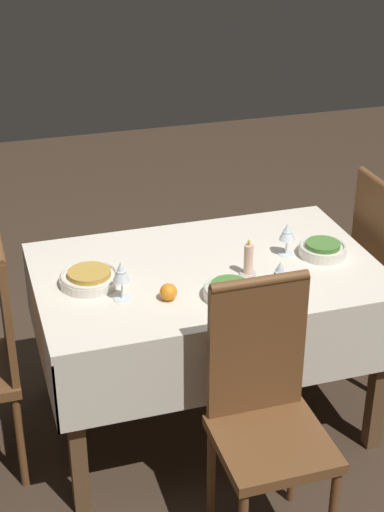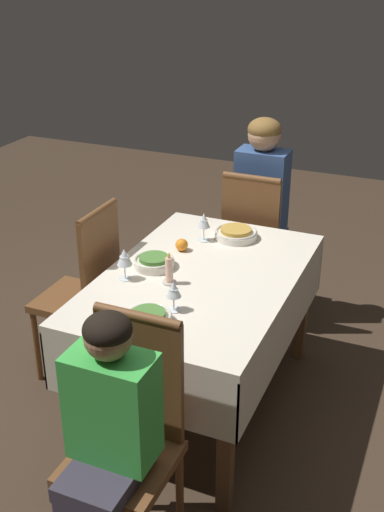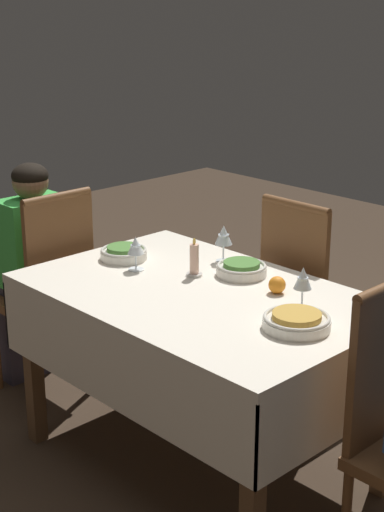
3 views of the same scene
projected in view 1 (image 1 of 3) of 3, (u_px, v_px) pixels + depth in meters
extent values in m
plane|color=#3D2D21|center=(205.00, 418.00, 3.44)|extent=(8.00, 8.00, 0.00)
cube|color=silver|center=(207.00, 272.00, 3.11)|extent=(1.36, 0.87, 0.04)
cube|color=silver|center=(177.00, 260.00, 3.55)|extent=(1.36, 0.01, 0.28)
cube|color=silver|center=(244.00, 366.00, 2.81)|extent=(1.36, 0.01, 0.28)
cube|color=silver|center=(356.00, 283.00, 3.35)|extent=(0.01, 0.87, 0.28)
cube|color=silver|center=(40.00, 333.00, 3.00)|extent=(0.01, 0.87, 0.28)
cube|color=brown|center=(303.00, 288.00, 3.75)|extent=(0.06, 0.06, 0.71)
cube|color=brown|center=(48.00, 328.00, 3.43)|extent=(0.06, 0.06, 0.71)
cube|color=brown|center=(379.00, 375.00, 3.12)|extent=(0.06, 0.06, 0.71)
cube|color=brown|center=(76.00, 434.00, 2.81)|extent=(0.06, 0.06, 0.71)
cube|color=brown|center=(5.00, 306.00, 2.89)|extent=(0.03, 0.34, 0.51)
cylinder|color=brown|center=(12.00, 392.00, 3.26)|extent=(0.03, 0.03, 0.43)
cylinder|color=brown|center=(21.00, 442.00, 2.98)|extent=(0.03, 0.03, 0.43)
cube|color=brown|center=(374.00, 239.00, 3.39)|extent=(0.03, 0.34, 0.51)
cylinder|color=brown|center=(381.00, 184.00, 3.27)|extent=(0.04, 0.34, 0.04)
cylinder|color=brown|center=(382.00, 356.00, 3.49)|extent=(0.03, 0.03, 0.43)
cylinder|color=brown|center=(348.00, 319.00, 3.76)|extent=(0.03, 0.03, 0.43)
cube|color=brown|center=(273.00, 444.00, 2.62)|extent=(0.37, 0.37, 0.04)
cube|color=brown|center=(257.00, 348.00, 2.64)|extent=(0.34, 0.03, 0.51)
cylinder|color=brown|center=(260.00, 282.00, 2.53)|extent=(0.34, 0.04, 0.04)
cylinder|color=brown|center=(211.00, 474.00, 2.83)|extent=(0.03, 0.03, 0.43)
cylinder|color=brown|center=(294.00, 456.00, 2.91)|extent=(0.03, 0.03, 0.43)
cylinder|color=silver|center=(90.00, 280.00, 2.98)|extent=(0.23, 0.23, 0.04)
torus|color=silver|center=(89.00, 275.00, 2.97)|extent=(0.22, 0.22, 0.01)
cylinder|color=gold|center=(89.00, 273.00, 2.96)|extent=(0.16, 0.16, 0.02)
cylinder|color=white|center=(122.00, 298.00, 2.88)|extent=(0.07, 0.07, 0.00)
cylinder|color=white|center=(122.00, 289.00, 2.87)|extent=(0.01, 0.01, 0.07)
cone|color=white|center=(121.00, 271.00, 2.83)|extent=(0.06, 0.06, 0.08)
cylinder|color=white|center=(121.00, 275.00, 2.84)|extent=(0.04, 0.04, 0.04)
cylinder|color=silver|center=(322.00, 251.00, 3.19)|extent=(0.19, 0.19, 0.04)
torus|color=silver|center=(323.00, 246.00, 3.18)|extent=(0.19, 0.19, 0.01)
cylinder|color=#4C7F38|center=(323.00, 245.00, 3.18)|extent=(0.14, 0.14, 0.02)
cylinder|color=white|center=(286.00, 254.00, 3.20)|extent=(0.06, 0.06, 0.00)
cylinder|color=white|center=(286.00, 246.00, 3.19)|extent=(0.01, 0.01, 0.06)
cone|color=white|center=(287.00, 231.00, 3.16)|extent=(0.07, 0.07, 0.07)
cylinder|color=white|center=(287.00, 234.00, 3.16)|extent=(0.04, 0.04, 0.03)
cylinder|color=silver|center=(230.00, 293.00, 2.89)|extent=(0.20, 0.20, 0.04)
torus|color=silver|center=(230.00, 287.00, 2.88)|extent=(0.19, 0.19, 0.01)
cylinder|color=#4C7F38|center=(230.00, 286.00, 2.88)|extent=(0.14, 0.14, 0.02)
cylinder|color=white|center=(278.00, 299.00, 2.88)|extent=(0.06, 0.06, 0.00)
cylinder|color=white|center=(279.00, 290.00, 2.87)|extent=(0.01, 0.01, 0.07)
cone|color=white|center=(280.00, 271.00, 2.83)|extent=(0.07, 0.07, 0.08)
cylinder|color=white|center=(280.00, 275.00, 2.84)|extent=(0.04, 0.04, 0.04)
cylinder|color=beige|center=(248.00, 274.00, 3.05)|extent=(0.06, 0.06, 0.01)
cylinder|color=beige|center=(248.00, 259.00, 3.02)|extent=(0.04, 0.04, 0.12)
ellipsoid|color=#F9C64C|center=(249.00, 242.00, 2.98)|extent=(0.01, 0.01, 0.03)
sphere|color=orange|center=(168.00, 292.00, 2.87)|extent=(0.06, 0.06, 0.06)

